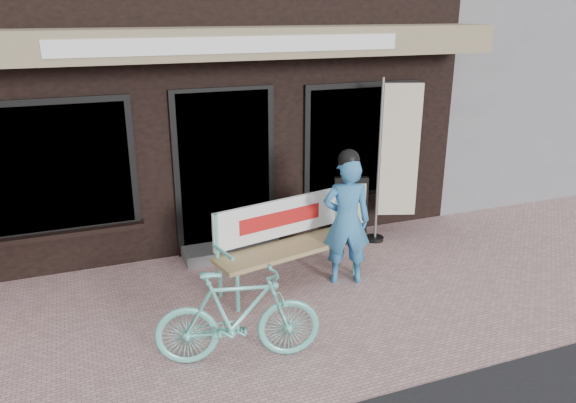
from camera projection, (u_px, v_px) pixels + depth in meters
name	position (u px, v px, depth m)	size (l,w,h in m)	color
ground	(278.00, 319.00, 5.97)	(70.00, 70.00, 0.00)	#BE9391
storefront	(174.00, 17.00, 9.37)	(7.00, 6.77, 6.00)	black
neighbor_right_near	(542.00, 23.00, 12.81)	(10.00, 7.00, 5.60)	slate
bench	(286.00, 236.00, 6.61)	(1.91, 0.86, 1.01)	#68CBBB
person	(347.00, 219.00, 6.56)	(0.65, 0.53, 1.64)	teal
bicycle	(238.00, 316.00, 5.14)	(0.43, 1.53, 0.92)	#68CBBB
nobori_cream	(396.00, 160.00, 7.62)	(0.67, 0.35, 2.29)	gray
menu_stand	(350.00, 209.00, 7.83)	(0.47, 0.24, 0.94)	black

